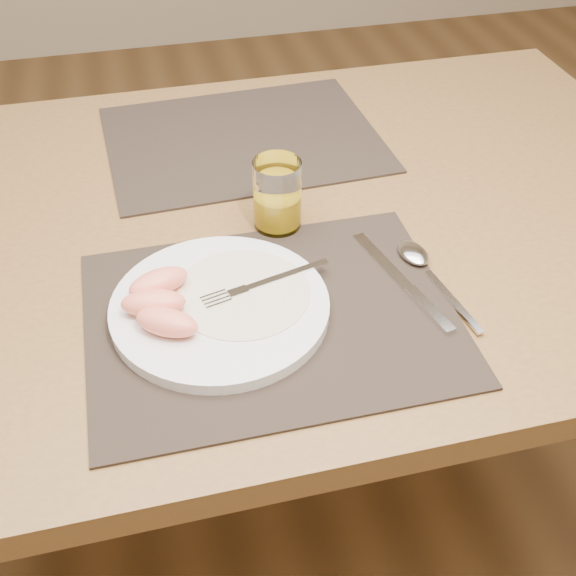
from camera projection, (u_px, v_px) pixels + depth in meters
The scene contains 11 objects.
ground at pixel (264, 502), 1.55m from camera, with size 5.00×5.00×0.00m, color brown.
table at pixel (255, 260), 1.11m from camera, with size 1.40×0.90×0.75m.
placemat_near at pixel (271, 317), 0.89m from camera, with size 0.45×0.35×0.00m, color #2D231C.
placemat_far at pixel (243, 139), 1.22m from camera, with size 0.45×0.35×0.00m, color #2D231C.
plate at pixel (220, 307), 0.89m from camera, with size 0.27×0.27×0.02m, color white.
plate_dressing at pixel (242, 293), 0.89m from camera, with size 0.17×0.17×0.00m.
fork at pixel (256, 286), 0.90m from camera, with size 0.17×0.06×0.00m.
knife at pixel (409, 288), 0.92m from camera, with size 0.06×0.22×0.01m.
spoon at pixel (419, 260), 0.96m from camera, with size 0.05×0.19×0.01m.
juice_glass at pixel (277, 198), 1.00m from camera, with size 0.07×0.07×0.10m.
grapefruit_wedges at pixel (159, 302), 0.86m from camera, with size 0.10×0.14×0.03m.
Camera 1 is at (-0.16, -0.85, 1.36)m, focal length 45.00 mm.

